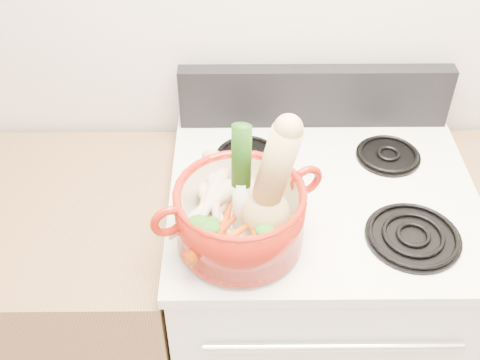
{
  "coord_description": "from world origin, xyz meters",
  "views": [
    {
      "loc": [
        -0.22,
        0.28,
        1.98
      ],
      "look_at": [
        -0.21,
        1.21,
        1.16
      ],
      "focal_mm": 45.0,
      "sensor_mm": 36.0,
      "label": 1
    }
  ],
  "objects_px": {
    "squash": "(267,181)",
    "leek": "(241,177)",
    "stove_body": "(309,309)",
    "dutch_oven": "(240,216)"
  },
  "relations": [
    {
      "from": "leek",
      "to": "stove_body",
      "type": "bearing_deg",
      "value": 46.98
    },
    {
      "from": "dutch_oven",
      "to": "leek",
      "type": "bearing_deg",
      "value": 57.69
    },
    {
      "from": "dutch_oven",
      "to": "leek",
      "type": "distance_m",
      "value": 0.1
    },
    {
      "from": "stove_body",
      "to": "dutch_oven",
      "type": "height_order",
      "value": "dutch_oven"
    },
    {
      "from": "squash",
      "to": "leek",
      "type": "bearing_deg",
      "value": 175.58
    },
    {
      "from": "squash",
      "to": "leek",
      "type": "relative_size",
      "value": 1.01
    },
    {
      "from": "squash",
      "to": "stove_body",
      "type": "bearing_deg",
      "value": 58.46
    },
    {
      "from": "dutch_oven",
      "to": "squash",
      "type": "distance_m",
      "value": 0.11
    },
    {
      "from": "dutch_oven",
      "to": "squash",
      "type": "xyz_separation_m",
      "value": [
        0.06,
        0.0,
        0.1
      ]
    },
    {
      "from": "dutch_oven",
      "to": "squash",
      "type": "height_order",
      "value": "squash"
    }
  ]
}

